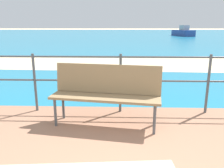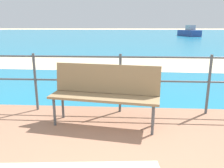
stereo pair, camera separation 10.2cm
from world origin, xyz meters
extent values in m
cube|color=teal|center=(0.00, 40.00, 0.01)|extent=(90.00, 90.00, 0.01)
cube|color=beige|center=(0.00, 8.03, 0.01)|extent=(54.10, 5.90, 0.01)
cube|color=#8C704C|center=(-0.23, 1.80, 0.50)|extent=(1.65, 0.64, 0.04)
cube|color=#8C704C|center=(-0.20, 1.98, 0.74)|extent=(1.60, 0.32, 0.44)
cylinder|color=#4C5156|center=(-0.96, 1.76, 0.28)|extent=(0.04, 0.04, 0.44)
cylinder|color=#4C5156|center=(-0.92, 2.06, 0.28)|extent=(0.04, 0.04, 0.44)
cylinder|color=#4C5156|center=(0.47, 1.54, 0.28)|extent=(0.04, 0.04, 0.44)
cylinder|color=#4C5156|center=(0.51, 1.84, 0.28)|extent=(0.04, 0.04, 0.44)
cylinder|color=#4C5156|center=(-1.48, 2.39, 0.56)|extent=(0.04, 0.04, 1.01)
cylinder|color=#4C5156|center=(0.00, 2.39, 0.56)|extent=(0.04, 0.04, 1.01)
cylinder|color=#4C5156|center=(1.48, 2.39, 0.56)|extent=(0.04, 0.04, 1.01)
cylinder|color=#4C5156|center=(0.00, 2.39, 1.02)|extent=(5.90, 0.03, 0.03)
cylinder|color=#4C5156|center=(0.00, 2.39, 0.62)|extent=(5.90, 0.03, 0.03)
cube|color=#2D478C|center=(9.25, 33.10, 0.44)|extent=(2.36, 5.00, 0.87)
cube|color=#A5A8AD|center=(9.32, 32.75, 1.22)|extent=(1.14, 1.53, 0.69)
cone|color=#2D478C|center=(8.75, 35.71, 0.44)|extent=(0.86, 0.64, 0.78)
camera|label=1|loc=(-0.02, -1.35, 1.52)|focal=36.29mm
camera|label=2|loc=(0.09, -1.34, 1.52)|focal=36.29mm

